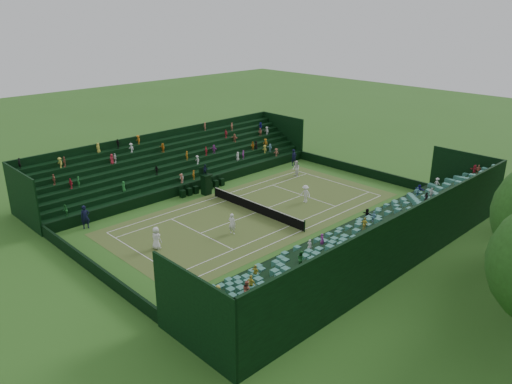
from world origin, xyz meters
TOP-DOWN VIEW (x-y plane):
  - ground at (0.00, 0.00)m, footprint 160.00×160.00m
  - court_surface at (0.00, 0.00)m, footprint 12.97×26.77m
  - perimeter_wall_north at (0.00, 15.88)m, footprint 17.17×0.20m
  - perimeter_wall_south at (0.00, -15.88)m, footprint 17.17×0.20m
  - perimeter_wall_east at (8.48, 0.00)m, footprint 0.20×31.77m
  - perimeter_wall_west at (-8.48, 0.00)m, footprint 0.20×31.77m
  - north_grandstand at (12.66, 0.00)m, footprint 6.60×32.00m
  - south_grandstand at (-12.66, 0.00)m, footprint 6.60×32.00m
  - tennis_net at (0.00, 0.00)m, footprint 11.67×0.10m
  - umpire_chair at (-6.87, -0.26)m, footprint 0.98×0.98m
  - courtside_chairs at (-7.81, 0.03)m, footprint 0.50×5.47m
  - player_near_west at (-0.15, -10.50)m, footprint 1.00×0.77m
  - player_near_east at (1.84, -4.52)m, footprint 0.75×0.60m
  - player_far_west at (-4.32, 10.30)m, footprint 1.06×0.95m
  - player_far_east at (1.41, 5.18)m, footprint 1.17×0.76m
  - line_judge_north at (-7.31, 13.27)m, footprint 0.49×0.72m
  - line_judge_south at (-7.54, -12.64)m, footprint 0.66×0.84m

SIDE VIEW (x-z plane):
  - ground at x=0.00m, z-range 0.00..0.00m
  - court_surface at x=0.00m, z-range 0.00..0.01m
  - courtside_chairs at x=-7.81m, z-range -0.13..0.95m
  - perimeter_wall_north at x=0.00m, z-range 0.00..1.00m
  - perimeter_wall_south at x=0.00m, z-range 0.00..1.00m
  - perimeter_wall_east at x=8.48m, z-range 0.00..1.00m
  - perimeter_wall_west at x=-8.48m, z-range 0.00..1.00m
  - tennis_net at x=0.00m, z-range 0.00..1.06m
  - player_far_east at x=1.41m, z-range 0.00..1.72m
  - player_near_east at x=1.84m, z-range 0.00..1.79m
  - player_far_west at x=-4.32m, z-range 0.00..1.80m
  - player_near_west at x=-0.15m, z-range 0.00..1.82m
  - line_judge_north at x=-7.31m, z-range 0.00..1.93m
  - line_judge_south at x=-7.54m, z-range 0.00..2.02m
  - umpire_chair at x=-6.87m, z-range -0.22..2.87m
  - north_grandstand at x=12.66m, z-range -0.90..4.00m
  - south_grandstand at x=-12.66m, z-range -0.90..4.00m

